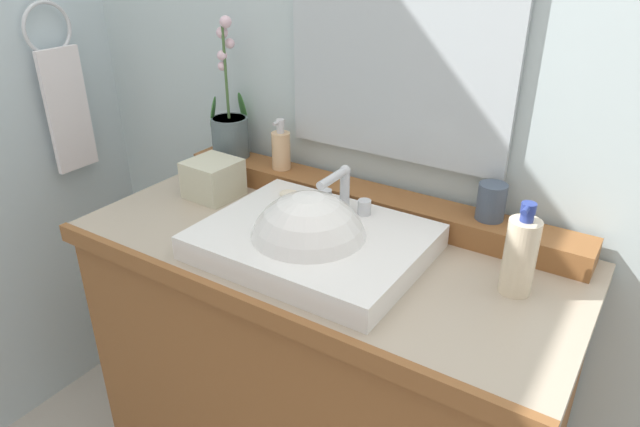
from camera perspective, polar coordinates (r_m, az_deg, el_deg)
The scene contains 13 objects.
wall_back at distance 1.55m, azimuth 8.33°, elevation 15.91°, with size 2.89×0.20×2.52m, color silver.
vanity_cabinet at distance 1.62m, azimuth 0.20°, elevation -16.43°, with size 1.20×0.57×0.87m.
back_ledge at distance 1.51m, azimuth 4.60°, elevation 1.35°, with size 1.13×0.11×0.06m, color brown.
sink_basin at distance 1.30m, azimuth -0.95°, elevation -3.33°, with size 0.50×0.39×0.29m.
soap_bar at distance 1.44m, azimuth -2.84°, elevation 1.81°, with size 0.07×0.04×0.02m, color beige.
potted_plant at distance 1.71m, azimuth -8.96°, elevation 8.46°, with size 0.12×0.12×0.40m.
soap_dispenser at distance 1.61m, azimuth -3.90°, elevation 6.42°, with size 0.05×0.06×0.14m.
tumbler_cup at distance 1.38m, azimuth 16.67°, elevation 1.13°, with size 0.07×0.07×0.09m, color #455264.
lotion_bottle at distance 1.21m, azimuth 19.28°, elevation -3.91°, with size 0.07×0.07×0.20m.
tissue_box at distance 1.61m, azimuth -10.58°, elevation 3.44°, with size 0.13×0.13×0.10m, color beige.
mirror at distance 1.43m, azimuth 7.71°, elevation 15.92°, with size 0.59×0.02×0.54m, color silver.
towel_ring at distance 1.98m, azimuth -25.48°, elevation 16.28°, with size 0.16×0.16×0.01m, color silver.
hand_towel at distance 2.01m, azimuth -23.78°, elevation 9.37°, with size 0.02×0.14×0.39m, color white.
Camera 1 is at (0.64, -1.00, 1.54)m, focal length 32.18 mm.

